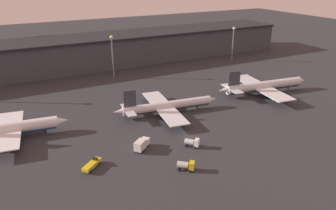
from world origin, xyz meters
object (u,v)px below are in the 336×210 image
airplane_0 (10,129)px  service_vehicle_3 (192,142)px  airplane_1 (167,106)px  service_vehicle_2 (92,164)px  service_vehicle_0 (186,165)px  service_vehicle_1 (142,144)px  airplane_2 (264,86)px

airplane_0 → service_vehicle_3: (50.69, -32.95, -1.97)m
airplane_0 → airplane_1: airplane_0 is taller
airplane_1 → service_vehicle_2: size_ratio=6.48×
service_vehicle_0 → service_vehicle_3: size_ratio=1.02×
service_vehicle_0 → service_vehicle_3: service_vehicle_3 is taller
airplane_0 → airplane_1: bearing=1.8°
service_vehicle_2 → service_vehicle_3: service_vehicle_3 is taller
airplane_0 → service_vehicle_1: 44.84m
service_vehicle_0 → service_vehicle_3: (8.45, 10.50, 0.03)m
airplane_1 → service_vehicle_1: airplane_1 is taller
airplane_1 → service_vehicle_1: bearing=-125.3°
airplane_2 → service_vehicle_2: bearing=-156.9°
service_vehicle_2 → service_vehicle_3: bearing=-45.8°
airplane_1 → airplane_2: size_ratio=0.92×
service_vehicle_2 → service_vehicle_3: 31.77m
service_vehicle_1 → service_vehicle_2: service_vehicle_1 is taller
airplane_2 → service_vehicle_3: (-54.43, -27.01, -1.94)m
airplane_1 → service_vehicle_2: bearing=-138.7°
airplane_0 → airplane_2: bearing=4.2°
service_vehicle_1 → service_vehicle_2: 16.92m
airplane_2 → airplane_0: bearing=-175.8°
airplane_1 → service_vehicle_3: airplane_1 is taller
service_vehicle_1 → service_vehicle_0: bearing=-107.9°
service_vehicle_1 → service_vehicle_3: bearing=-61.0°
airplane_1 → service_vehicle_2: airplane_1 is taller
service_vehicle_1 → service_vehicle_3: (15.01, -5.84, -0.33)m
airplane_0 → service_vehicle_0: bearing=-38.4°
airplane_1 → service_vehicle_0: (-13.45, -37.97, -1.44)m
service_vehicle_0 → service_vehicle_1: service_vehicle_1 is taller
service_vehicle_0 → service_vehicle_2: size_ratio=0.74×
airplane_1 → service_vehicle_0: airplane_1 is taller
service_vehicle_0 → airplane_2: bearing=72.1°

